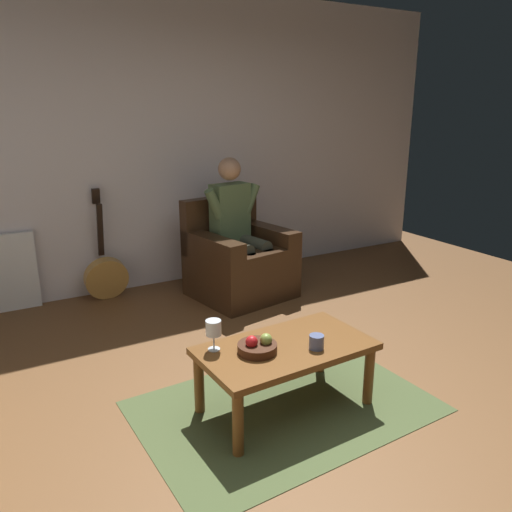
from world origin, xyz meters
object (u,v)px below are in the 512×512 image
Objects in this scene: person_seated at (238,224)px; guitar at (106,275)px; fruit_bowl at (258,346)px; armchair at (239,262)px; coffee_table at (286,355)px; wine_glass_near at (213,329)px; candle_jar at (316,342)px.

person_seated is 1.26× the size of guitar.
fruit_bowl is at bearing 97.14° from guitar.
armchair is at bearing -114.68° from fruit_bowl.
coffee_table is at bearing 176.91° from fruit_bowl.
wine_glass_near is at bearing -22.33° from coffee_table.
fruit_bowl is (0.83, 1.81, -0.24)m from person_seated.
guitar is at bearing -87.64° from wine_glass_near.
armchair is 1.24m from guitar.
person_seated is at bearing -109.47° from coffee_table.
guitar is 2.35m from fruit_bowl.
wine_glass_near is at bearing 48.48° from person_seated.
coffee_table is 4.57× the size of fruit_bowl.
wine_glass_near is (0.38, -0.16, 0.18)m from coffee_table.
candle_jar is (-0.60, 2.45, 0.22)m from guitar.
coffee_table is 12.04× the size of candle_jar.
fruit_bowl is at bearing 55.52° from armchair.
armchair is 0.36m from person_seated.
wine_glass_near is at bearing -28.18° from candle_jar.
coffee_table is at bearing 157.67° from wine_glass_near.
guitar is 4.57× the size of fruit_bowl.
armchair is 5.23× the size of wine_glass_near.
person_seated is 1.96m from wine_glass_near.
guitar is at bearing -34.85° from armchair.
candle_jar is at bearing 65.28° from armchair.
wine_glass_near is 0.27m from fruit_bowl.
armchair is at bearing 154.95° from guitar.
armchair is 1.92m from coffee_table.
armchair is at bearing -109.61° from coffee_table.
armchair is 11.06× the size of candle_jar.
person_seated reaches higher than fruit_bowl.
guitar is 2.20m from wine_glass_near.
fruit_bowl is at bearing -3.09° from coffee_table.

